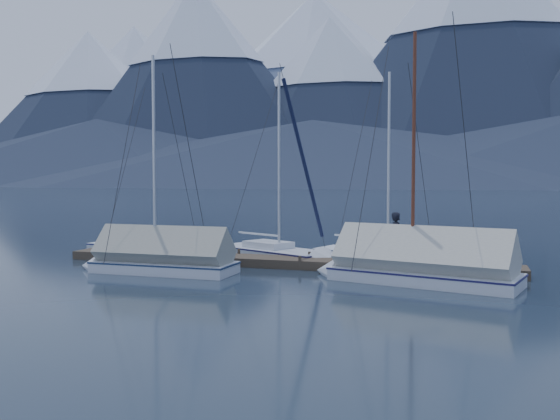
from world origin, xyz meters
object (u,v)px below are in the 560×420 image
object	(u,v)px
sailboat_covered_near	(408,268)
sailboat_covered_far	(152,261)
sailboat_open_left	(164,250)
sailboat_open_mid	(287,256)
sailboat_open_right	(398,259)
person	(397,237)

from	to	relation	value
sailboat_covered_near	sailboat_covered_far	bearing A→B (deg)	-175.40
sailboat_covered_near	sailboat_covered_far	size ratio (longest dim) A/B	1.05
sailboat_open_left	sailboat_open_mid	world-z (taller)	sailboat_open_left
sailboat_covered_far	sailboat_covered_near	bearing A→B (deg)	4.60
sailboat_open_mid	sailboat_covered_near	bearing A→B (deg)	-36.00
sailboat_open_right	sailboat_covered_near	bearing A→B (deg)	-79.77
sailboat_open_mid	sailboat_open_right	bearing A→B (deg)	8.56
sailboat_open_mid	sailboat_covered_far	world-z (taller)	sailboat_open_mid
sailboat_open_left	sailboat_covered_near	world-z (taller)	sailboat_covered_near
sailboat_open_right	person	bearing A→B (deg)	-85.23
sailboat_open_left	sailboat_open_right	world-z (taller)	sailboat_open_left
sailboat_open_left	sailboat_covered_near	bearing A→B (deg)	-20.49
sailboat_open_left	person	world-z (taller)	sailboat_open_left
sailboat_covered_near	person	size ratio (longest dim) A/B	4.94
sailboat_open_left	sailboat_open_right	bearing A→B (deg)	1.89
sailboat_open_right	sailboat_open_left	bearing A→B (deg)	-178.11
sailboat_open_mid	sailboat_open_left	bearing A→B (deg)	176.78
sailboat_open_left	sailboat_covered_near	distance (m)	12.13
sailboat_open_left	sailboat_covered_near	size ratio (longest dim) A/B	0.96
sailboat_open_mid	sailboat_open_right	distance (m)	4.60
sailboat_covered_near	sailboat_covered_far	world-z (taller)	sailboat_covered_near
sailboat_open_mid	sailboat_covered_far	distance (m)	5.96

